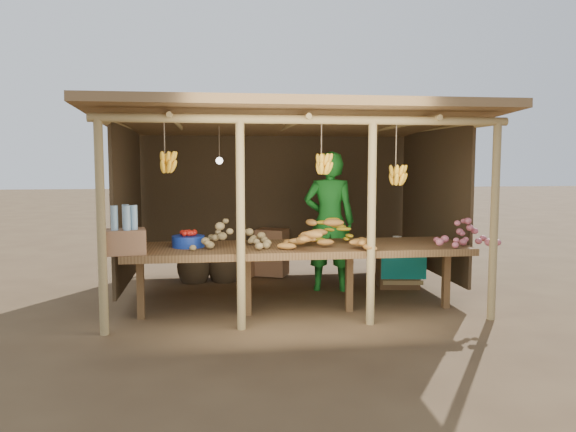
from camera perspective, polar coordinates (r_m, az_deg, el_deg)
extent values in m
plane|color=brown|center=(7.58, 0.00, -7.93)|extent=(60.00, 60.00, 0.00)
cylinder|color=tan|center=(5.94, -18.44, -1.18)|extent=(0.09, 0.09, 2.20)
cylinder|color=tan|center=(6.60, 20.22, -0.59)|extent=(0.09, 0.09, 2.20)
cylinder|color=tan|center=(8.89, -14.87, 1.08)|extent=(0.09, 0.09, 2.20)
cylinder|color=tan|center=(9.35, 11.60, 1.36)|extent=(0.09, 0.09, 2.20)
cylinder|color=tan|center=(5.85, -4.83, -1.02)|extent=(0.09, 0.09, 2.20)
cylinder|color=tan|center=(6.08, 8.47, -0.81)|extent=(0.09, 0.09, 2.20)
cylinder|color=tan|center=(5.90, 1.98, 9.76)|extent=(4.40, 0.09, 0.09)
cylinder|color=tan|center=(8.87, -1.31, 8.36)|extent=(4.40, 0.09, 0.09)
cube|color=olive|center=(7.38, 0.00, 9.62)|extent=(4.70, 3.50, 0.28)
cube|color=#40311E|center=(8.85, -1.29, 1.95)|extent=(4.20, 0.04, 1.98)
cube|color=#40311E|center=(7.60, -15.95, 1.14)|extent=(0.04, 2.40, 1.98)
cube|color=#40311E|center=(8.12, 14.51, 1.45)|extent=(0.04, 2.40, 1.98)
cube|color=brown|center=(6.50, 1.12, -3.35)|extent=(3.90, 1.05, 0.08)
cube|color=brown|center=(6.55, -14.75, -7.03)|extent=(0.08, 0.08, 0.72)
cube|color=brown|center=(6.52, -4.14, -6.93)|extent=(0.08, 0.08, 0.72)
cube|color=brown|center=(6.70, 6.23, -6.61)|extent=(0.08, 0.08, 0.72)
cube|color=brown|center=(7.08, 15.76, -6.12)|extent=(0.08, 0.08, 0.72)
cylinder|color=navy|center=(6.48, -10.10, -2.55)|extent=(0.37, 0.37, 0.13)
cube|color=#8B5D3E|center=(6.15, -16.18, -2.50)|extent=(0.46, 0.39, 0.26)
imported|color=#1B7C23|center=(7.67, 4.22, -0.56)|extent=(0.76, 0.57, 1.90)
cube|color=brown|center=(8.13, 11.06, -5.24)|extent=(0.62, 0.55, 0.51)
cube|color=#0B8076|center=(8.08, 11.10, -3.27)|extent=(0.69, 0.62, 0.05)
cube|color=#8B5D3E|center=(8.69, -1.62, -4.85)|extent=(0.55, 0.50, 0.36)
cube|color=#8B5D3E|center=(8.63, -1.62, -2.52)|extent=(0.55, 0.50, 0.36)
cube|color=#8B5D3E|center=(8.65, -4.86, -4.91)|extent=(0.55, 0.50, 0.36)
ellipsoid|color=#40311E|center=(8.36, -9.54, -4.70)|extent=(0.49, 0.49, 0.66)
ellipsoid|color=#40311E|center=(8.36, -6.47, -4.66)|extent=(0.49, 0.49, 0.66)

